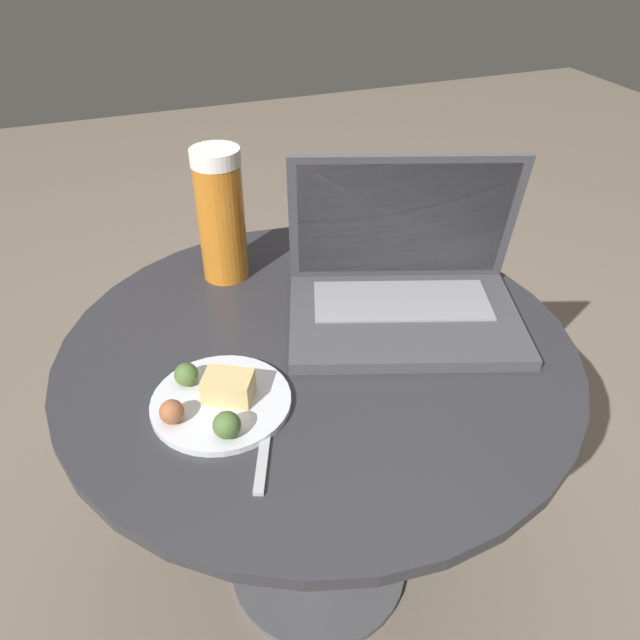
# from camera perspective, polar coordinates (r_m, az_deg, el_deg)

# --- Properties ---
(ground_plane) EXTENTS (6.00, 6.00, 0.00)m
(ground_plane) POSITION_cam_1_polar(r_m,az_deg,el_deg) (1.31, -0.14, -21.55)
(ground_plane) COLOR #726656
(table) EXTENTS (0.74, 0.74, 0.55)m
(table) POSITION_cam_1_polar(r_m,az_deg,el_deg) (0.99, -0.18, -8.38)
(table) COLOR #515156
(table) RESTS_ON ground_plane
(laptop) EXTENTS (0.40, 0.33, 0.24)m
(laptop) POSITION_cam_1_polar(r_m,az_deg,el_deg) (0.94, 7.63, 3.18)
(laptop) COLOR #47474C
(laptop) RESTS_ON table
(beer_glass) EXTENTS (0.08, 0.08, 0.22)m
(beer_glass) POSITION_cam_1_polar(r_m,az_deg,el_deg) (1.02, -9.05, 9.44)
(beer_glass) COLOR #C6701E
(beer_glass) RESTS_ON table
(snack_plate) EXTENTS (0.18, 0.18, 0.04)m
(snack_plate) POSITION_cam_1_polar(r_m,az_deg,el_deg) (0.80, -9.32, -7.19)
(snack_plate) COLOR silver
(snack_plate) RESTS_ON table
(fork) EXTENTS (0.09, 0.18, 0.00)m
(fork) POSITION_cam_1_polar(r_m,az_deg,el_deg) (0.78, -4.85, -9.46)
(fork) COLOR #B2B2B7
(fork) RESTS_ON table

